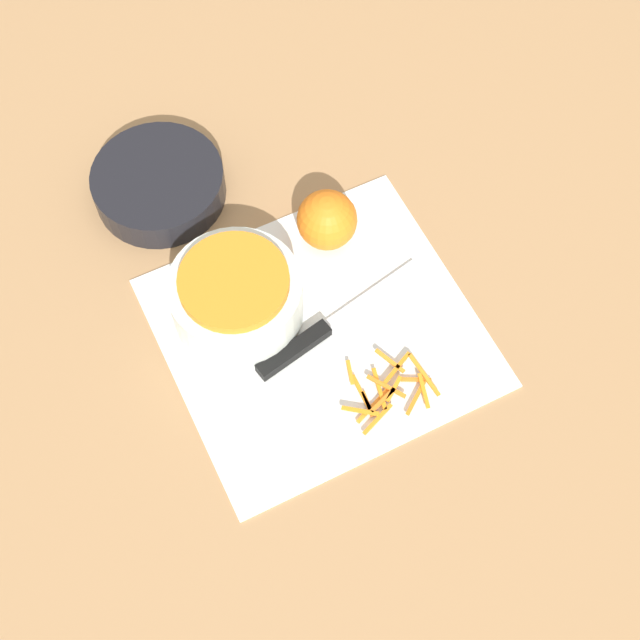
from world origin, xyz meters
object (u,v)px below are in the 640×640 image
at_px(knife, 313,337).
at_px(orange_left, 327,220).
at_px(bowl_speckled, 236,297).
at_px(bowl_dark, 159,184).

xyz_separation_m(knife, orange_left, (0.09, 0.13, 0.03)).
distance_m(bowl_speckled, orange_left, 0.16).
xyz_separation_m(bowl_dark, orange_left, (0.18, -0.17, 0.02)).
height_order(bowl_speckled, knife, bowl_speckled).
height_order(bowl_speckled, orange_left, bowl_speckled).
relative_size(bowl_speckled, knife, 0.65).
xyz_separation_m(bowl_speckled, bowl_dark, (-0.02, 0.22, -0.03)).
bearing_deg(orange_left, bowl_speckled, -160.78).
distance_m(bowl_dark, knife, 0.32).
height_order(bowl_dark, orange_left, orange_left).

